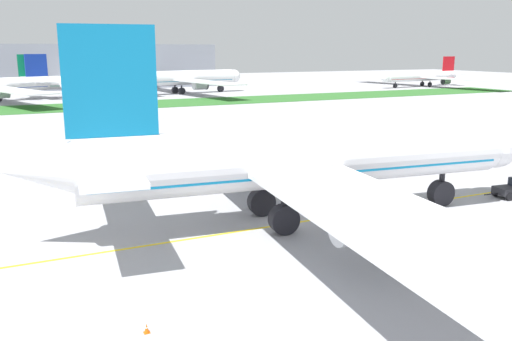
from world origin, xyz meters
TOP-DOWN VIEW (x-y plane):
  - ground_plane at (0.00, 0.00)m, footprint 600.00×600.00m
  - apron_taxi_line at (0.00, -0.43)m, footprint 280.00×0.36m
  - grass_median_strip at (0.00, 117.15)m, footprint 320.00×24.00m
  - airliner_foreground at (0.96, -0.07)m, footprint 50.97×80.32m
  - ground_crew_wingwalker_port at (9.51, -7.12)m, footprint 0.47×0.52m
  - traffic_cone_port_wing at (-17.33, -14.51)m, footprint 0.36×0.36m
  - service_truck_baggage_loader at (-2.45, 34.60)m, footprint 6.45×4.45m
  - service_truck_fuel_bowser at (43.72, 35.63)m, footprint 5.21×3.86m
  - parked_airliner_far_centre at (0.48, 151.58)m, footprint 43.04×68.20m
  - parked_airliner_far_right at (38.75, 149.84)m, footprint 47.85×75.79m
  - parked_airliner_far_outer at (145.07, 142.08)m, footprint 48.73×80.00m
  - terminal_building at (17.83, 194.17)m, footprint 93.37×20.00m

SIDE VIEW (x-z plane):
  - ground_plane at x=0.00m, z-range 0.00..0.00m
  - apron_taxi_line at x=0.00m, z-range 0.00..0.01m
  - grass_median_strip at x=0.00m, z-range 0.00..0.10m
  - traffic_cone_port_wing at x=-17.33m, z-range -0.01..0.57m
  - ground_crew_wingwalker_port at x=9.51m, z-range 0.19..1.92m
  - service_truck_fuel_bowser at x=43.72m, z-range 0.15..2.78m
  - service_truck_baggage_loader at x=-2.45m, z-range 0.12..3.22m
  - parked_airliner_far_outer at x=145.07m, z-range -2.06..10.77m
  - parked_airliner_far_centre at x=0.48m, z-range -2.31..12.08m
  - parked_airliner_far_right at x=38.75m, z-range -2.68..14.02m
  - airliner_foreground at x=0.96m, z-range -2.89..15.09m
  - terminal_building at x=17.83m, z-range 0.00..18.00m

